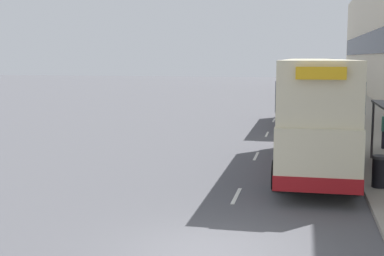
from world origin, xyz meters
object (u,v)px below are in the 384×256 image
car_1 (315,97)px  litter_bin (380,171)px  double_decker_bus_ahead (309,90)px  car_3 (303,91)px  car_2 (313,88)px  car_0 (308,82)px  double_decker_bus_near (315,112)px

car_1 → litter_bin: car_1 is taller
double_decker_bus_ahead → car_3: 22.28m
car_2 → litter_bin: bearing=-88.2°
double_decker_bus_ahead → car_0: (0.23, 42.19, -1.39)m
double_decker_bus_ahead → litter_bin: (2.21, -17.48, -1.62)m
double_decker_bus_ahead → car_1: 13.33m
car_3 → double_decker_bus_near: bearing=-89.1°
car_0 → car_1: car_0 is taller
car_3 → litter_bin: bearing=-86.2°
car_2 → litter_bin: (1.47, -46.68, -0.19)m
car_0 → car_2: (0.51, -12.99, -0.04)m
car_2 → car_3: bearing=-99.6°
double_decker_bus_ahead → car_0: size_ratio=2.68×
double_decker_bus_near → double_decker_bus_ahead: 14.58m
double_decker_bus_ahead → litter_bin: 17.69m
double_decker_bus_ahead → car_1: (0.65, 13.23, -1.42)m
car_0 → car_3: car_0 is taller
car_2 → car_1: bearing=-90.3°
car_2 → car_3: size_ratio=1.13×
double_decker_bus_near → car_3: double_decker_bus_near is taller
double_decker_bus_ahead → car_0: bearing=89.7°
car_3 → car_2: bearing=80.4°
double_decker_bus_near → car_2: bearing=89.2°
double_decker_bus_ahead → car_3: (-0.45, 22.23, -1.39)m
double_decker_bus_ahead → litter_bin: bearing=-82.8°
double_decker_bus_ahead → car_1: double_decker_bus_ahead is taller
car_1 → car_2: bearing=89.7°
car_0 → car_1: 28.96m
double_decker_bus_near → car_1: (0.52, 27.81, -1.42)m
double_decker_bus_ahead → car_3: double_decker_bus_ahead is taller
car_1 → car_3: 9.06m
car_0 → car_2: bearing=-87.8°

